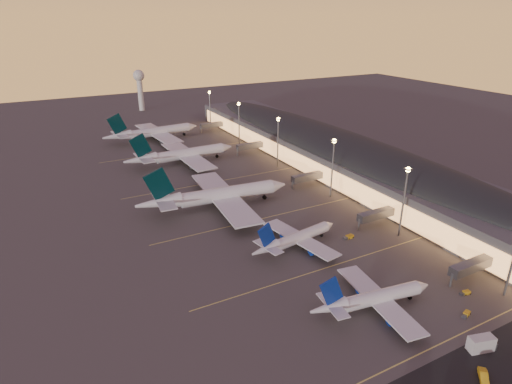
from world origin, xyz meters
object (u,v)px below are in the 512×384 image
Objects in this scene: baggage_tug_a at (466,314)px; baggage_tug_b at (465,293)px; airliner_wide_mid at (181,155)px; airliner_narrow_north at (295,239)px; airliner_wide_far at (152,132)px; radar_tower at (139,83)px; service_van_d at (483,376)px; airliner_wide_near at (215,196)px; catering_truck_a at (482,344)px; airliner_narrow_south at (372,299)px; baggage_tug_c at (349,237)px.

baggage_tug_a is 1.03× the size of baggage_tug_b.
airliner_wide_mid is 17.39× the size of baggage_tug_a.
airliner_wide_far reaches higher than airliner_narrow_north.
radar_tower is 317.47m from service_van_d.
airliner_wide_near is 112.49m from airliner_wide_far.
radar_tower is 311.48m from catering_truck_a.
airliner_wide_far is 18.36× the size of baggage_tug_b.
airliner_narrow_south is at bearing -93.50° from airliner_wide_far.
service_van_d is (-15.17, -15.83, 0.36)m from baggage_tug_a.
baggage_tug_b is 0.47× the size of catering_truck_a.
baggage_tug_b is (39.11, -87.63, -4.79)m from airliner_wide_near.
catering_truck_a is (17.39, -164.04, -3.17)m from airliner_wide_mid.
radar_tower reaches higher than baggage_tug_c.
airliner_narrow_north is at bearing -70.56° from airliner_wide_near.
service_van_d is at bearing -72.21° from airliner_narrow_south.
airliner_wide_near is at bearing -96.19° from radar_tower.
airliner_wide_far is 207.99m from baggage_tug_a.
baggage_tug_c is at bearing 121.54° from service_van_d.
airliner_wide_far reaches higher than service_van_d.
radar_tower is at bearing 88.16° from baggage_tug_c.
airliner_narrow_south reaches higher than airliner_narrow_north.
baggage_tug_c is at bearing 109.08° from baggage_tug_b.
catering_truck_a is (-7.71, -9.96, 1.32)m from baggage_tug_a.
baggage_tug_a is 0.71× the size of service_van_d.
airliner_wide_mid is at bearing 83.23° from airliner_narrow_north.
baggage_tug_a is (20.21, -51.18, -2.92)m from airliner_narrow_north.
airliner_narrow_north reaches higher than baggage_tug_a.
airliner_wide_near reaches higher than service_van_d.
airliner_narrow_south is 0.61× the size of airliner_wide_mid.
airliner_wide_far reaches higher than baggage_tug_a.
airliner_wide_mid is 12.38× the size of service_van_d.
airliner_wide_mid reaches higher than baggage_tug_a.
radar_tower is 9.77× the size of baggage_tug_b.
airliner_wide_mid is at bearing -94.33° from airliner_wide_far.
radar_tower reaches higher than baggage_tug_a.
baggage_tug_b is 0.83× the size of baggage_tug_c.
catering_truck_a is at bearing -125.62° from baggage_tug_b.
baggage_tug_c is (25.82, -158.69, -4.50)m from airliner_wide_far.
radar_tower is at bearing 95.78° from airliner_narrow_south.
baggage_tug_c is (-7.96, 41.31, 0.10)m from baggage_tug_b.
radar_tower is at bearing 101.41° from baggage_tug_b.
baggage_tug_c reaches higher than baggage_tug_b.
baggage_tug_b is (28.11, -44.86, -2.92)m from airliner_narrow_north.
airliner_wide_near is at bearing -97.59° from airliner_wide_mid.
service_van_d is at bearing -91.16° from radar_tower.
airliner_wide_far is at bearing -100.26° from radar_tower.
airliner_narrow_south is 10.99× the size of baggage_tug_b.
service_van_d reaches higher than baggage_tug_a.
airliner_wide_mid is 109.45m from baggage_tug_c.
airliner_narrow_north is 0.61× the size of airliner_wide_mid.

